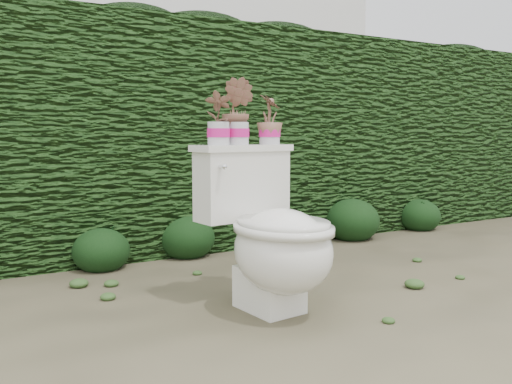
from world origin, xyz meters
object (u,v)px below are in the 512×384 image
potted_plant_left (218,120)px  potted_plant_center (238,113)px  potted_plant_right (270,121)px  toilet (272,236)px

potted_plant_left → potted_plant_center: potted_plant_center is taller
potted_plant_left → potted_plant_right: size_ratio=1.02×
potted_plant_right → toilet: bearing=169.4°
potted_plant_left → potted_plant_right: 0.31m
potted_plant_center → potted_plant_right: 0.20m
potted_plant_center → potted_plant_left: bearing=-105.0°
potted_plant_left → potted_plant_right: (0.31, 0.03, -0.00)m
potted_plant_left → potted_plant_center: 0.12m
toilet → potted_plant_left: (-0.16, 0.22, 0.54)m
potted_plant_center → potted_plant_right: potted_plant_center is taller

